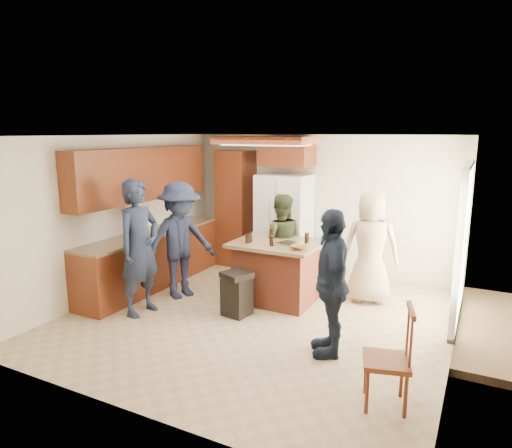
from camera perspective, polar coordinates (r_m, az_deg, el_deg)
The scene contains 12 objects.
person_front_left at distance 6.59m, azimuth -14.36°, elevation -2.91°, with size 0.70×0.51×1.92m, color #1A2134.
person_behind_left at distance 7.32m, azimuth 3.07°, elevation -2.42°, with size 0.77×0.48×1.59m, color #303720.
person_behind_right at distance 7.05m, azimuth 14.13°, elevation -2.76°, with size 0.84×0.55×1.72m, color tan.
person_side_right at distance 5.32m, azimuth 9.37°, elevation -7.25°, with size 1.01×0.52×1.72m, color #1C2538.
person_counter at distance 7.13m, azimuth -9.47°, elevation -2.04°, with size 1.17×0.54×1.81m, color #1A1F34.
left_cabinetry at distance 7.75m, azimuth -13.26°, elevation -0.71°, with size 0.64×3.00×2.30m.
back_wall_units at distance 8.65m, azimuth -0.99°, elevation 3.69°, with size 1.80×0.60×2.45m.
refrigerator at distance 8.32m, azimuth 3.53°, elevation 0.01°, with size 0.90×0.76×1.80m.
kitchen_island at distance 6.96m, azimuth 2.57°, elevation -5.90°, with size 1.28×1.03×0.93m.
island_items at distance 6.66m, azimuth 3.44°, elevation -2.25°, with size 0.95×0.58×0.15m.
trash_bin at distance 6.49m, azimuth -2.41°, elevation -8.65°, with size 0.47×0.47×0.63m.
spindle_chair at distance 4.61m, azimuth 16.24°, elevation -16.13°, with size 0.52×0.52×0.99m.
Camera 1 is at (2.69, -5.36, 2.56)m, focal length 32.00 mm.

